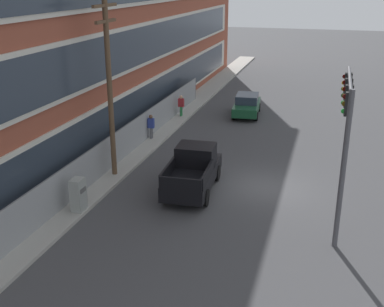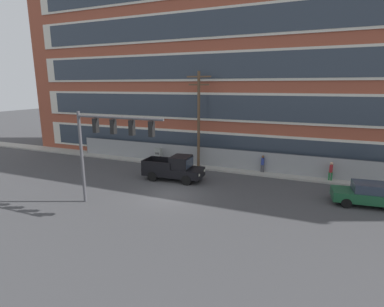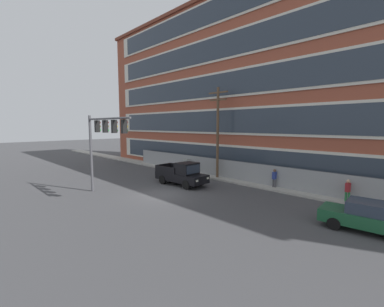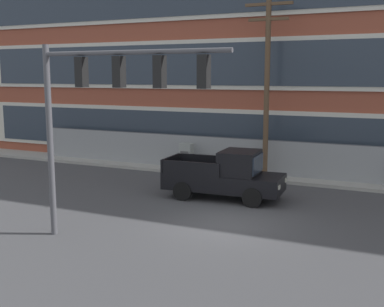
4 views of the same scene
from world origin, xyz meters
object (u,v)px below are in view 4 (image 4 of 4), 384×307
at_px(traffic_signal_mast, 104,95).
at_px(pickup_truck_black, 226,176).
at_px(electrical_cabinet, 186,158).
at_px(utility_pole_near_corner, 267,80).

height_order(traffic_signal_mast, pickup_truck_black, traffic_signal_mast).
bearing_deg(electrical_cabinet, pickup_truck_black, -46.94).
bearing_deg(utility_pole_near_corner, traffic_signal_mast, -99.19).
relative_size(pickup_truck_black, utility_pole_near_corner, 0.57).
bearing_deg(utility_pole_near_corner, electrical_cabinet, -176.22).
bearing_deg(traffic_signal_mast, electrical_cabinet, 102.74).
height_order(pickup_truck_black, utility_pole_near_corner, utility_pole_near_corner).
relative_size(pickup_truck_black, electrical_cabinet, 3.16).
height_order(pickup_truck_black, electrical_cabinet, pickup_truck_black).
relative_size(traffic_signal_mast, electrical_cabinet, 3.86).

